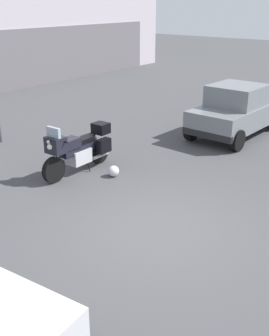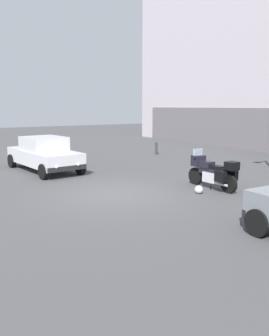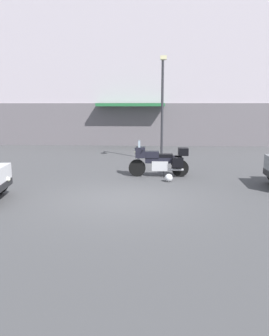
# 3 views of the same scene
# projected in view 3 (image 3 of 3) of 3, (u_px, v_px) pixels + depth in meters

# --- Properties ---
(ground_plane) EXTENTS (80.00, 80.00, 0.00)m
(ground_plane) POSITION_uv_depth(u_px,v_px,m) (121.00, 200.00, 9.69)
(ground_plane) COLOR #424244
(building_facade_rear) EXTENTS (36.93, 3.40, 12.51)m
(building_facade_rear) POSITION_uv_depth(u_px,v_px,m) (140.00, 52.00, 22.85)
(building_facade_rear) COLOR #B2A8B2
(building_facade_rear) RESTS_ON ground
(motorcycle) EXTENTS (2.26, 0.77, 1.36)m
(motorcycle) POSITION_uv_depth(u_px,v_px,m) (160.00, 160.00, 12.77)
(motorcycle) COLOR black
(motorcycle) RESTS_ON ground
(helmet) EXTENTS (0.28, 0.28, 0.28)m
(helmet) POSITION_uv_depth(u_px,v_px,m) (169.00, 178.00, 11.96)
(helmet) COLOR silver
(helmet) RESTS_ON ground
(streetlamp_curbside) EXTENTS (0.28, 0.94, 4.86)m
(streetlamp_curbside) POSITION_uv_depth(u_px,v_px,m) (162.00, 99.00, 15.80)
(streetlamp_curbside) COLOR #2D2D33
(streetlamp_curbside) RESTS_ON ground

